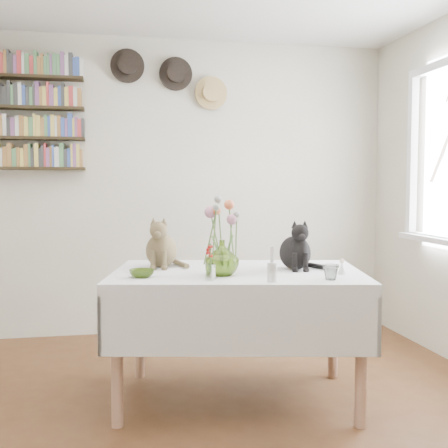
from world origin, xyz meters
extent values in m
cube|color=silver|center=(0.00, 2.27, 1.25)|extent=(4.04, 0.04, 2.54)
cube|color=white|center=(1.97, 1.53, 1.50)|extent=(0.06, 0.06, 1.20)
cube|color=white|center=(0.33, 0.60, 0.74)|extent=(1.59, 1.18, 0.06)
cylinder|color=tan|center=(-0.37, 0.35, 0.35)|extent=(0.06, 0.06, 0.71)
cylinder|color=tan|center=(0.88, 0.11, 0.35)|extent=(0.06, 0.06, 0.71)
cylinder|color=tan|center=(-0.22, 1.10, 0.35)|extent=(0.06, 0.06, 0.71)
cylinder|color=tan|center=(1.03, 0.85, 0.35)|extent=(0.06, 0.06, 0.71)
imported|color=#8FB246|center=(0.21, 0.45, 0.87)|extent=(0.23, 0.23, 0.20)
imported|color=#8FB246|center=(-0.23, 0.48, 0.79)|extent=(0.19, 0.19, 0.04)
imported|color=white|center=(0.75, 0.20, 0.81)|extent=(0.09, 0.09, 0.08)
cylinder|color=white|center=(0.42, 0.20, 0.82)|extent=(0.05, 0.05, 0.10)
cylinder|color=white|center=(0.42, 0.20, 0.91)|extent=(0.02, 0.02, 0.08)
cylinder|color=white|center=(0.12, 0.31, 0.81)|extent=(0.05, 0.05, 0.09)
cone|color=white|center=(0.88, 0.36, 0.80)|extent=(0.05, 0.05, 0.07)
sphere|color=beige|center=(0.88, 0.36, 0.84)|extent=(0.03, 0.03, 0.03)
cylinder|color=#4C7233|center=(0.18, 0.46, 0.97)|extent=(0.01, 0.01, 0.30)
sphere|color=#BF7694|center=(0.18, 0.46, 1.12)|extent=(0.07, 0.07, 0.07)
cylinder|color=#4C7233|center=(0.25, 0.43, 0.95)|extent=(0.01, 0.01, 0.26)
sphere|color=#BF7694|center=(0.25, 0.43, 1.08)|extent=(0.06, 0.06, 0.06)
cylinder|color=#4C7233|center=(0.27, 0.48, 0.99)|extent=(0.01, 0.01, 0.34)
sphere|color=#E87243|center=(0.27, 0.48, 1.16)|extent=(0.06, 0.06, 0.06)
cylinder|color=#4C7233|center=(0.15, 0.49, 0.97)|extent=(0.01, 0.01, 0.31)
sphere|color=#E87243|center=(0.15, 0.49, 1.13)|extent=(0.05, 0.05, 0.05)
cylinder|color=#4C7233|center=(0.21, 0.50, 1.00)|extent=(0.01, 0.01, 0.37)
sphere|color=#999E93|center=(0.21, 0.50, 1.19)|extent=(0.04, 0.04, 0.04)
cylinder|color=#4C7233|center=(0.16, 0.42, 0.98)|extent=(0.01, 0.01, 0.33)
sphere|color=#999E93|center=(0.16, 0.42, 1.15)|extent=(0.04, 0.04, 0.04)
cylinder|color=#4C7233|center=(0.28, 0.41, 0.96)|extent=(0.01, 0.01, 0.29)
sphere|color=#999E93|center=(0.28, 0.41, 1.11)|extent=(0.04, 0.04, 0.04)
cube|color=black|center=(-1.10, 2.16, 1.40)|extent=(1.00, 0.16, 0.02)
cube|color=black|center=(-1.10, 2.16, 1.64)|extent=(1.00, 0.16, 0.02)
cube|color=black|center=(-1.10, 2.16, 1.88)|extent=(1.00, 0.16, 0.02)
cube|color=black|center=(-1.10, 2.16, 2.12)|extent=(1.00, 0.16, 0.02)
cylinder|color=black|center=(-0.25, 2.21, 2.25)|extent=(0.28, 0.02, 0.28)
cylinder|color=black|center=(-0.25, 2.17, 2.25)|extent=(0.16, 0.08, 0.16)
cylinder|color=black|center=(0.15, 2.21, 2.20)|extent=(0.28, 0.02, 0.28)
cylinder|color=black|center=(0.15, 2.17, 2.20)|extent=(0.16, 0.08, 0.16)
cylinder|color=tan|center=(0.45, 2.21, 2.05)|extent=(0.28, 0.02, 0.28)
cylinder|color=tan|center=(0.45, 2.17, 2.05)|extent=(0.16, 0.08, 0.16)
camera|label=1|loc=(-0.37, -2.56, 1.27)|focal=45.00mm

